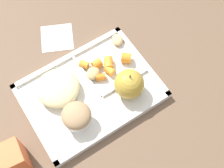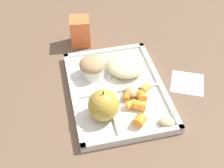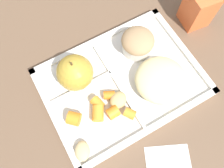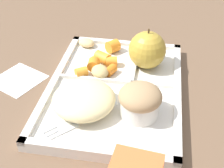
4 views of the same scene
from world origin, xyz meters
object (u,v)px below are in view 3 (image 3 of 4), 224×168
Objects in this scene: plastic_fork at (172,77)px; milk_carton at (198,8)px; lunch_tray at (122,83)px; green_apple at (75,73)px; bran_muffin at (137,43)px.

plastic_fork is 1.23× the size of milk_carton.
green_apple reaches higher than lunch_tray.
plastic_fork is at bearing -71.01° from bran_muffin.
lunch_tray is 3.06× the size of plastic_fork.
milk_carton is (0.33, 0.01, -0.01)m from green_apple.
lunch_tray is 0.11m from green_apple.
bran_muffin is 0.18m from milk_carton.
milk_carton is (0.18, 0.01, 0.00)m from bran_muffin.
lunch_tray is 4.68× the size of bran_muffin.
lunch_tray reaches higher than plastic_fork.
lunch_tray is 0.26m from milk_carton.
milk_carton is at bearing 37.19° from plastic_fork.
green_apple reaches higher than milk_carton.
milk_carton is (0.14, 0.11, 0.03)m from plastic_fork.
bran_muffin is at bearing -170.61° from milk_carton.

